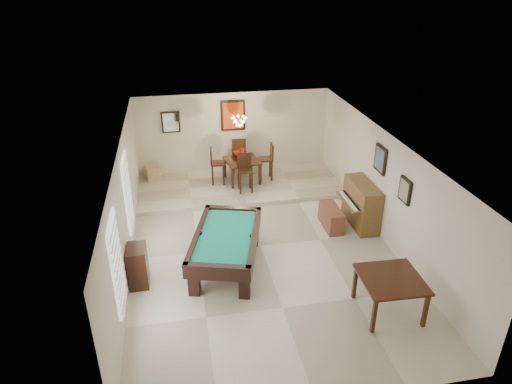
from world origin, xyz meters
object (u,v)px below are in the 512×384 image
object	(u,v)px
dining_chair_west	(218,166)
corner_bench	(152,173)
upright_piano	(356,205)
square_table	(389,295)
flower_vase	(242,152)
piano_bench	(331,218)
dining_table	(242,168)
dining_chair_south	(245,173)
chandelier	(239,118)
pool_table	(226,251)
apothecary_chest	(138,266)
dining_chair_east	(265,162)
dining_chair_north	(239,154)

from	to	relation	value
dining_chair_west	corner_bench	distance (m)	2.08
upright_piano	corner_bench	world-z (taller)	upright_piano
square_table	flower_vase	size ratio (longest dim) A/B	4.39
piano_bench	dining_table	world-z (taller)	dining_table
dining_table	flower_vase	world-z (taller)	flower_vase
dining_table	dining_chair_west	bearing A→B (deg)	-178.45
flower_vase	dining_chair_south	xyz separation A→B (m)	(-0.02, -0.72, -0.38)
dining_chair_south	chandelier	xyz separation A→B (m)	(-0.09, 0.42, 1.52)
dining_chair_south	pool_table	bearing A→B (deg)	-105.00
dining_chair_west	chandelier	distance (m)	1.68
pool_table	apothecary_chest	distance (m)	1.89
apothecary_chest	dining_chair_east	xyz separation A→B (m)	(3.61, 4.43, 0.25)
piano_bench	apothecary_chest	distance (m)	4.95
upright_piano	dining_chair_south	world-z (taller)	dining_chair_south
pool_table	dining_chair_west	size ratio (longest dim) A/B	2.23
corner_bench	chandelier	bearing A→B (deg)	-18.91
pool_table	dining_chair_south	distance (m)	3.61
flower_vase	dining_chair_north	bearing A→B (deg)	89.52
apothecary_chest	flower_vase	distance (m)	5.33
dining_chair_west	chandelier	bearing A→B (deg)	-108.96
dining_chair_south	corner_bench	size ratio (longest dim) A/B	2.47
upright_piano	dining_chair_east	distance (m)	3.42
apothecary_chest	dining_chair_east	distance (m)	5.72
chandelier	piano_bench	bearing A→B (deg)	-53.88
square_table	dining_table	size ratio (longest dim) A/B	1.16
dining_table	dining_chair_north	xyz separation A→B (m)	(0.01, 0.71, 0.18)
dining_chair_east	corner_bench	xyz separation A→B (m)	(-3.41, 0.59, -0.36)
dining_chair_west	dining_chair_south	bearing A→B (deg)	-129.50
chandelier	flower_vase	bearing A→B (deg)	69.50
apothecary_chest	dining_chair_west	distance (m)	4.92
dining_chair_south	dining_chair_east	xyz separation A→B (m)	(0.74, 0.71, 0.00)
apothecary_chest	flower_vase	size ratio (longest dim) A/B	3.39
apothecary_chest	dining_table	distance (m)	5.30
dining_chair_east	corner_bench	bearing A→B (deg)	-97.32
square_table	flower_vase	distance (m)	6.51
apothecary_chest	dining_chair_south	world-z (taller)	dining_chair_south
apothecary_chest	flower_vase	bearing A→B (deg)	56.91
flower_vase	dining_chair_south	world-z (taller)	dining_chair_south
dining_table	chandelier	distance (m)	1.71
square_table	apothecary_chest	distance (m)	5.06
flower_vase	dining_chair_east	xyz separation A→B (m)	(0.72, -0.01, -0.37)
piano_bench	corner_bench	world-z (taller)	piano_bench
upright_piano	dining_chair_east	bearing A→B (deg)	121.00
dining_chair_south	corner_bench	world-z (taller)	dining_chair_south
upright_piano	dining_table	size ratio (longest dim) A/B	1.42
dining_chair_north	chandelier	xyz separation A→B (m)	(-0.12, -1.00, 1.50)
pool_table	flower_vase	world-z (taller)	flower_vase
square_table	piano_bench	world-z (taller)	square_table
square_table	dining_chair_south	world-z (taller)	dining_chair_south
upright_piano	dining_chair_south	size ratio (longest dim) A/B	1.23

